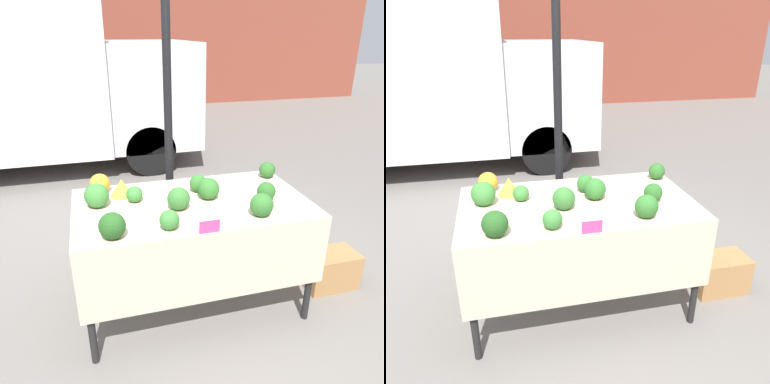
# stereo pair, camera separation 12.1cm
# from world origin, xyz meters

# --- Properties ---
(ground_plane) EXTENTS (40.00, 40.00, 0.00)m
(ground_plane) POSITION_xyz_m (0.00, 0.00, 0.00)
(ground_plane) COLOR slate
(building_facade) EXTENTS (16.00, 0.60, 5.27)m
(building_facade) POSITION_xyz_m (0.00, 8.96, 2.64)
(building_facade) COLOR brown
(building_facade) RESTS_ON ground_plane
(tent_pole) EXTENTS (0.07, 0.07, 2.62)m
(tent_pole) POSITION_xyz_m (-0.02, 0.70, 1.31)
(tent_pole) COLOR black
(tent_pole) RESTS_ON ground_plane
(parked_truck) EXTENTS (4.53, 2.19, 2.49)m
(parked_truck) POSITION_xyz_m (-1.43, 3.93, 1.32)
(parked_truck) COLOR silver
(parked_truck) RESTS_ON ground_plane
(market_table) EXTENTS (1.69, 0.95, 0.89)m
(market_table) POSITION_xyz_m (0.00, -0.07, 0.78)
(market_table) COLOR beige
(market_table) RESTS_ON ground_plane
(orange_cauliflower) EXTENTS (0.15, 0.15, 0.15)m
(orange_cauliflower) POSITION_xyz_m (-0.63, 0.35, 0.97)
(orange_cauliflower) COLOR orange
(orange_cauliflower) RESTS_ON market_table
(romanesco_head) EXTENTS (0.17, 0.17, 0.13)m
(romanesco_head) POSITION_xyz_m (-0.48, 0.25, 0.96)
(romanesco_head) COLOR #93B238
(romanesco_head) RESTS_ON market_table
(broccoli_head_0) EXTENTS (0.16, 0.16, 0.16)m
(broccoli_head_0) POSITION_xyz_m (-0.59, -0.37, 0.98)
(broccoli_head_0) COLOR #23511E
(broccoli_head_0) RESTS_ON market_table
(broccoli_head_1) EXTENTS (0.13, 0.13, 0.13)m
(broccoli_head_1) POSITION_xyz_m (-0.24, -0.35, 0.96)
(broccoli_head_1) COLOR #387533
(broccoli_head_1) RESTS_ON market_table
(broccoli_head_2) EXTENTS (0.13, 0.13, 0.13)m
(broccoli_head_2) POSITION_xyz_m (0.10, 0.18, 0.96)
(broccoli_head_2) COLOR #2D6628
(broccoli_head_2) RESTS_ON market_table
(broccoli_head_3) EXTENTS (0.12, 0.12, 0.12)m
(broccoli_head_3) POSITION_xyz_m (-0.40, 0.12, 0.95)
(broccoli_head_3) COLOR #387533
(broccoli_head_3) RESTS_ON market_table
(broccoli_head_4) EXTENTS (0.14, 0.14, 0.14)m
(broccoli_head_4) POSITION_xyz_m (0.74, 0.31, 0.96)
(broccoli_head_4) COLOR #285B23
(broccoli_head_4) RESTS_ON market_table
(broccoli_head_5) EXTENTS (0.16, 0.16, 0.16)m
(broccoli_head_5) POSITION_xyz_m (-0.12, -0.09, 0.97)
(broccoli_head_5) COLOR #336B2D
(broccoli_head_5) RESTS_ON market_table
(broccoli_head_6) EXTENTS (0.17, 0.17, 0.17)m
(broccoli_head_6) POSITION_xyz_m (-0.66, 0.10, 0.98)
(broccoli_head_6) COLOR #387533
(broccoli_head_6) RESTS_ON market_table
(broccoli_head_7) EXTENTS (0.14, 0.14, 0.14)m
(broccoli_head_7) POSITION_xyz_m (0.53, -0.10, 0.96)
(broccoli_head_7) COLOR #285B23
(broccoli_head_7) RESTS_ON market_table
(broccoli_head_8) EXTENTS (0.16, 0.16, 0.16)m
(broccoli_head_8) POSITION_xyz_m (0.13, 0.03, 0.97)
(broccoli_head_8) COLOR #2D6628
(broccoli_head_8) RESTS_ON market_table
(broccoli_head_9) EXTENTS (0.16, 0.16, 0.16)m
(broccoli_head_9) POSITION_xyz_m (0.39, -0.33, 0.97)
(broccoli_head_9) COLOR #2D6628
(broccoli_head_9) RESTS_ON market_table
(price_sign) EXTENTS (0.13, 0.01, 0.08)m
(price_sign) POSITION_xyz_m (-0.02, -0.46, 0.94)
(price_sign) COLOR #E53D84
(price_sign) RESTS_ON market_table
(produce_crate) EXTENTS (0.44, 0.28, 0.32)m
(produce_crate) POSITION_xyz_m (1.20, -0.10, 0.16)
(produce_crate) COLOR #9E7042
(produce_crate) RESTS_ON ground_plane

